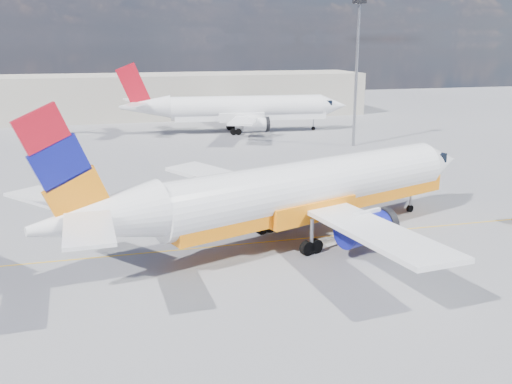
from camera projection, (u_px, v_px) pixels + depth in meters
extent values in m
plane|color=slate|center=(256.00, 259.00, 38.57)|extent=(240.00, 240.00, 0.00)
cube|color=gold|center=(245.00, 244.00, 41.37)|extent=(70.00, 0.15, 0.01)
cube|color=#B2A999|center=(181.00, 95.00, 108.77)|extent=(70.00, 14.00, 8.00)
cylinder|color=white|center=(312.00, 185.00, 41.74)|extent=(24.37, 12.09, 3.80)
cone|color=white|center=(438.00, 162.00, 49.82)|extent=(5.51, 5.11, 3.80)
cone|color=white|center=(97.00, 219.00, 32.62)|extent=(8.59, 6.10, 3.61)
cube|color=black|center=(427.00, 157.00, 48.79)|extent=(2.67, 3.07, 0.78)
cube|color=orange|center=(317.00, 201.00, 42.38)|extent=(24.14, 11.46, 1.34)
cube|color=white|center=(235.00, 181.00, 47.24)|extent=(10.51, 13.09, 0.90)
cube|color=white|center=(374.00, 231.00, 34.89)|extent=(5.03, 13.72, 0.90)
cylinder|color=navy|center=(276.00, 196.00, 46.55)|extent=(4.51, 3.39, 2.12)
cylinder|color=navy|center=(366.00, 229.00, 38.62)|extent=(4.51, 3.39, 2.12)
cylinder|color=black|center=(293.00, 193.00, 47.55)|extent=(1.34, 2.39, 2.35)
cylinder|color=black|center=(384.00, 224.00, 39.61)|extent=(1.34, 2.39, 2.35)
cube|color=orange|center=(62.00, 165.00, 30.81)|extent=(5.03, 2.13, 6.97)
cube|color=white|center=(48.00, 198.00, 34.32)|extent=(5.39, 5.91, 0.20)
cube|color=white|center=(88.00, 229.00, 28.68)|extent=(2.68, 5.68, 0.20)
cylinder|color=gray|center=(411.00, 196.00, 48.64)|extent=(0.26, 0.26, 2.35)
cylinder|color=black|center=(410.00, 209.00, 48.92)|extent=(0.68, 0.47, 0.63)
cylinder|color=black|center=(266.00, 227.00, 43.52)|extent=(1.09, 0.75, 1.01)
cylinder|color=black|center=(311.00, 247.00, 39.29)|extent=(1.09, 0.75, 1.01)
cylinder|color=white|center=(247.00, 107.00, 90.12)|extent=(24.24, 5.83, 3.71)
cone|color=white|center=(333.00, 106.00, 92.45)|extent=(4.68, 4.08, 3.71)
cone|color=white|center=(145.00, 107.00, 87.43)|extent=(7.92, 4.19, 3.52)
cube|color=black|center=(324.00, 102.00, 92.04)|extent=(2.07, 2.66, 0.76)
cube|color=white|center=(251.00, 115.00, 90.54)|extent=(24.18, 5.18, 1.31)
cube|color=white|center=(231.00, 108.00, 97.38)|extent=(5.47, 13.48, 0.88)
cube|color=white|center=(244.00, 120.00, 82.84)|extent=(7.58, 13.51, 0.88)
cylinder|color=white|center=(246.00, 116.00, 95.41)|extent=(4.10, 2.41, 2.07)
cylinder|color=white|center=(256.00, 124.00, 86.07)|extent=(4.10, 2.41, 2.07)
cylinder|color=black|center=(256.00, 116.00, 95.70)|extent=(0.75, 2.33, 2.29)
cylinder|color=black|center=(267.00, 124.00, 86.35)|extent=(0.75, 2.33, 2.29)
cube|color=#B60E1D|center=(133.00, 85.00, 86.30)|extent=(5.13, 0.78, 6.81)
cube|color=white|center=(135.00, 100.00, 90.30)|extent=(3.56, 5.85, 0.20)
cube|color=white|center=(133.00, 105.00, 83.66)|extent=(4.35, 5.96, 0.20)
cylinder|color=gray|center=(313.00, 122.00, 92.58)|extent=(0.21, 0.21, 2.29)
cylinder|color=black|center=(313.00, 128.00, 92.85)|extent=(0.63, 0.32, 0.61)
cylinder|color=black|center=(232.00, 127.00, 93.15)|extent=(1.01, 0.50, 0.98)
cylinder|color=black|center=(236.00, 132.00, 88.17)|extent=(1.01, 0.50, 0.98)
cylinder|color=gray|center=(356.00, 77.00, 76.99)|extent=(0.41, 0.41, 18.82)
cube|color=black|center=(360.00, 2.00, 74.47)|extent=(1.41, 1.41, 0.47)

